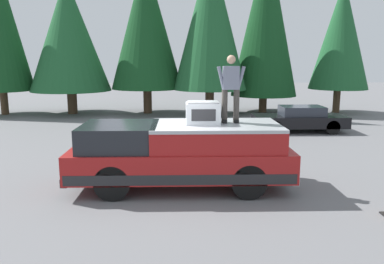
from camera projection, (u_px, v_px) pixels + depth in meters
The scene contains 10 objects.
ground_plane at pixel (166, 188), 9.92m from camera, with size 90.00×90.00×0.00m, color slate.
pickup_truck at pixel (181, 154), 9.79m from camera, with size 2.01×5.54×1.65m.
compressor_unit at pixel (203, 113), 9.64m from camera, with size 0.65×0.84×0.56m.
person_on_truck_bed at pixel (231, 87), 9.71m from camera, with size 0.29×0.72×1.69m.
parked_car_black at pixel (300, 119), 17.51m from camera, with size 1.64×4.10×1.16m.
conifer_far_left at pixel (341, 35), 23.10m from camera, with size 3.51×3.51×7.90m.
conifer_left at pixel (266, 18), 23.09m from camera, with size 4.00×4.00×10.29m.
conifer_center_left at pixel (210, 20), 21.94m from camera, with size 4.25×4.25×9.42m.
conifer_center_right at pixel (146, 24), 22.71m from camera, with size 4.24×4.24×9.10m.
conifer_right at pixel (68, 35), 22.62m from camera, with size 4.72×4.72×7.94m.
Camera 1 is at (-9.50, -0.40, 3.24)m, focal length 36.23 mm.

